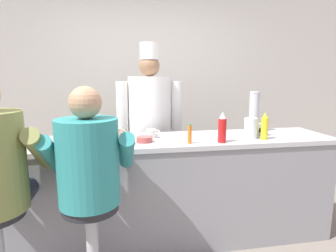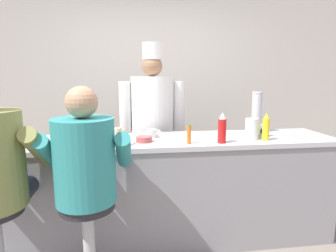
# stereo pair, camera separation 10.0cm
# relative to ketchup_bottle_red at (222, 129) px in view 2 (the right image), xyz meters

# --- Properties ---
(wall_back) EXTENTS (10.00, 0.06, 2.70)m
(wall_back) POSITION_rel_ketchup_bottle_red_xyz_m (-0.43, 1.84, 0.28)
(wall_back) COLOR beige
(wall_back) RESTS_ON ground_plane
(diner_counter) EXTENTS (3.01, 0.63, 0.95)m
(diner_counter) POSITION_rel_ketchup_bottle_red_xyz_m (-0.43, 0.21, -0.59)
(diner_counter) COLOR gray
(diner_counter) RESTS_ON ground_plane
(ketchup_bottle_red) EXTENTS (0.07, 0.07, 0.25)m
(ketchup_bottle_red) POSITION_rel_ketchup_bottle_red_xyz_m (0.00, 0.00, 0.00)
(ketchup_bottle_red) COLOR red
(ketchup_bottle_red) RESTS_ON diner_counter
(mustard_bottle_yellow) EXTENTS (0.06, 0.06, 0.24)m
(mustard_bottle_yellow) POSITION_rel_ketchup_bottle_red_xyz_m (0.40, 0.05, -0.01)
(mustard_bottle_yellow) COLOR yellow
(mustard_bottle_yellow) RESTS_ON diner_counter
(hot_sauce_bottle_orange) EXTENTS (0.03, 0.03, 0.16)m
(hot_sauce_bottle_orange) POSITION_rel_ketchup_bottle_red_xyz_m (-0.28, 0.01, -0.04)
(hot_sauce_bottle_orange) COLOR orange
(hot_sauce_bottle_orange) RESTS_ON diner_counter
(water_pitcher_clear) EXTENTS (0.13, 0.11, 0.18)m
(water_pitcher_clear) POSITION_rel_ketchup_bottle_red_xyz_m (0.30, 0.10, -0.03)
(water_pitcher_clear) COLOR silver
(water_pitcher_clear) RESTS_ON diner_counter
(breakfast_plate) EXTENTS (0.27, 0.27, 0.05)m
(breakfast_plate) POSITION_rel_ketchup_bottle_red_xyz_m (-0.85, 0.08, -0.10)
(breakfast_plate) COLOR white
(breakfast_plate) RESTS_ON diner_counter
(cereal_bowl) EXTENTS (0.14, 0.14, 0.05)m
(cereal_bowl) POSITION_rel_ketchup_bottle_red_xyz_m (-0.63, 0.12, -0.10)
(cereal_bowl) COLOR #B24C47
(cereal_bowl) RESTS_ON diner_counter
(coffee_mug_white) EXTENTS (0.13, 0.09, 0.08)m
(coffee_mug_white) POSITION_rel_ketchup_bottle_red_xyz_m (-0.55, 0.28, -0.08)
(coffee_mug_white) COLOR white
(coffee_mug_white) RESTS_ON diner_counter
(coffee_mug_tan) EXTENTS (0.12, 0.08, 0.09)m
(coffee_mug_tan) POSITION_rel_ketchup_bottle_red_xyz_m (-0.86, 0.30, -0.07)
(coffee_mug_tan) COLOR beige
(coffee_mug_tan) RESTS_ON diner_counter
(cup_stack_steel) EXTENTS (0.10, 0.10, 0.40)m
(cup_stack_steel) POSITION_rel_ketchup_bottle_red_xyz_m (0.47, 0.37, 0.08)
(cup_stack_steel) COLOR #B7BABF
(cup_stack_steel) RESTS_ON diner_counter
(napkin_dispenser_chrome) EXTENTS (0.10, 0.06, 0.11)m
(napkin_dispenser_chrome) POSITION_rel_ketchup_bottle_red_xyz_m (0.45, 0.20, -0.06)
(napkin_dispenser_chrome) COLOR silver
(napkin_dispenser_chrome) RESTS_ON diner_counter
(diner_seated_teal) EXTENTS (0.59, 0.58, 1.44)m
(diner_seated_teal) POSITION_rel_ketchup_bottle_red_xyz_m (-1.04, -0.37, -0.17)
(diner_seated_teal) COLOR #B2B5BA
(diner_seated_teal) RESTS_ON ground_plane
(cook_in_whites_near) EXTENTS (0.72, 0.46, 1.84)m
(cook_in_whites_near) POSITION_rel_ketchup_bottle_red_xyz_m (-0.50, 0.88, -0.06)
(cook_in_whites_near) COLOR #232328
(cook_in_whites_near) RESTS_ON ground_plane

